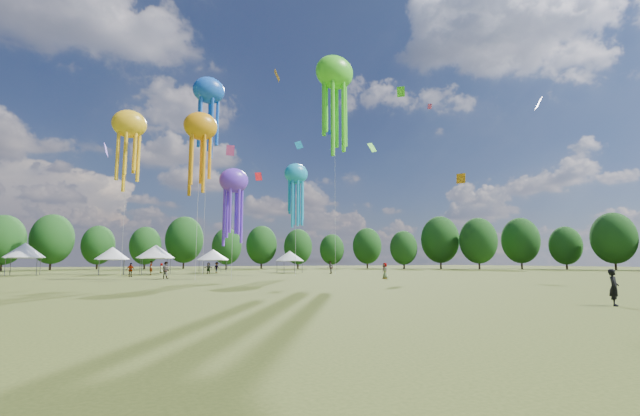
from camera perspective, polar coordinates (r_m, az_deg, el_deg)
name	(u,v)px	position (r m, az deg, el deg)	size (l,w,h in m)	color
ground	(436,306)	(19.19, 15.29, -12.56)	(300.00, 300.00, 0.00)	#384416
observer_main	(614,287)	(22.27, 34.74, -8.75)	(0.57, 0.37, 1.56)	black
spectator_near	(166,270)	(50.11, -20.00, -7.84)	(0.90, 0.70, 1.84)	gray
spectators_far	(234,268)	(63.81, -11.43, -7.92)	(29.03, 35.10, 1.92)	gray
festival_tents	(161,253)	(68.50, -20.51, -5.70)	(41.93, 10.64, 4.35)	#47474C
show_kites	(259,117)	(60.75, -8.17, 12.01)	(32.54, 19.93, 32.55)	orange
small_kites	(210,62)	(64.10, -14.59, 18.39)	(73.18, 68.66, 41.55)	orange
treeline	(166,234)	(77.46, -19.95, -3.28)	(201.57, 95.24, 13.43)	#38281C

